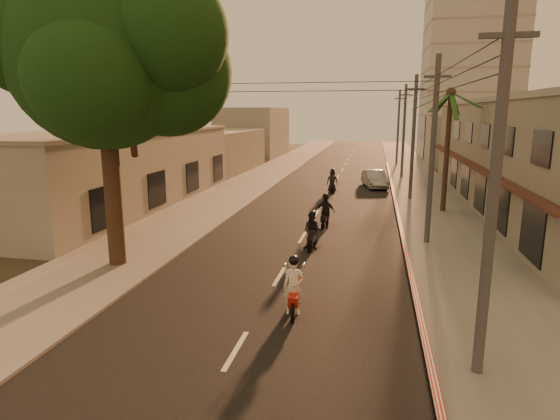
# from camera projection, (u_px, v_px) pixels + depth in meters

# --- Properties ---
(ground) EXTENTS (160.00, 160.00, 0.00)m
(ground) POSITION_uv_depth(u_px,v_px,m) (268.00, 296.00, 16.61)
(ground) COLOR #383023
(ground) RESTS_ON ground
(road) EXTENTS (10.00, 140.00, 0.02)m
(road) POSITION_uv_depth(u_px,v_px,m) (326.00, 197.00, 35.80)
(road) COLOR black
(road) RESTS_ON ground
(sidewalk_right) EXTENTS (5.00, 140.00, 0.12)m
(sidewalk_right) POSITION_uv_depth(u_px,v_px,m) (428.00, 200.00, 34.34)
(sidewalk_right) COLOR slate
(sidewalk_right) RESTS_ON ground
(sidewalk_left) EXTENTS (5.00, 140.00, 0.12)m
(sidewalk_left) POSITION_uv_depth(u_px,v_px,m) (232.00, 193.00, 37.24)
(sidewalk_left) COLOR slate
(sidewalk_left) RESTS_ON ground
(curb_stripe) EXTENTS (0.20, 60.00, 0.20)m
(curb_stripe) POSITION_uv_depth(u_px,v_px,m) (397.00, 212.00, 30.00)
(curb_stripe) COLOR red
(curb_stripe) RESTS_ON ground
(shophouse_row) EXTENTS (8.80, 34.20, 7.30)m
(shophouse_row) POSITION_uv_depth(u_px,v_px,m) (538.00, 155.00, 30.43)
(shophouse_row) COLOR gray
(shophouse_row) RESTS_ON ground
(left_building) EXTENTS (8.20, 24.20, 5.20)m
(left_building) POSITION_uv_depth(u_px,v_px,m) (115.00, 168.00, 32.21)
(left_building) COLOR #9B968C
(left_building) RESTS_ON ground
(distant_tower) EXTENTS (12.10, 12.10, 28.00)m
(distant_tower) POSITION_uv_depth(u_px,v_px,m) (471.00, 56.00, 64.37)
(distant_tower) COLOR #B7B5B2
(distant_tower) RESTS_ON ground
(broadleaf_tree) EXTENTS (9.60, 8.70, 12.10)m
(broadleaf_tree) POSITION_uv_depth(u_px,v_px,m) (114.00, 58.00, 18.21)
(broadleaf_tree) COLOR black
(broadleaf_tree) RESTS_ON ground
(palm_tree) EXTENTS (5.00, 5.00, 8.20)m
(palm_tree) POSITION_uv_depth(u_px,v_px,m) (451.00, 100.00, 28.95)
(palm_tree) COLOR black
(palm_tree) RESTS_ON ground
(utility_poles) EXTENTS (1.20, 48.26, 9.00)m
(utility_poles) POSITION_uv_depth(u_px,v_px,m) (415.00, 110.00, 33.26)
(utility_poles) COLOR #38383A
(utility_poles) RESTS_ON ground
(filler_right) EXTENTS (8.00, 14.00, 6.00)m
(filler_right) POSITION_uv_depth(u_px,v_px,m) (463.00, 141.00, 56.46)
(filler_right) COLOR #9B968C
(filler_right) RESTS_ON ground
(filler_left_near) EXTENTS (8.00, 14.00, 4.40)m
(filler_left_near) POSITION_uv_depth(u_px,v_px,m) (213.00, 151.00, 51.49)
(filler_left_near) COLOR #9B968C
(filler_left_near) RESTS_ON ground
(filler_left_far) EXTENTS (8.00, 14.00, 7.00)m
(filler_left_far) POSITION_uv_depth(u_px,v_px,m) (254.00, 132.00, 68.49)
(filler_left_far) COLOR #9B968C
(filler_left_far) RESTS_ON ground
(scooter_red) EXTENTS (0.85, 1.99, 1.96)m
(scooter_red) POSITION_uv_depth(u_px,v_px,m) (294.00, 288.00, 14.99)
(scooter_red) COLOR black
(scooter_red) RESTS_ON ground
(scooter_mid_a) EXTENTS (0.97, 1.91, 1.88)m
(scooter_mid_a) POSITION_uv_depth(u_px,v_px,m) (312.00, 232.00, 22.12)
(scooter_mid_a) COLOR black
(scooter_mid_a) RESTS_ON ground
(scooter_mid_b) EXTENTS (1.15, 2.00, 1.97)m
(scooter_mid_b) POSITION_uv_depth(u_px,v_px,m) (325.00, 212.00, 26.25)
(scooter_mid_b) COLOR black
(scooter_mid_b) RESTS_ON ground
(scooter_far_a) EXTENTS (1.06, 1.98, 1.96)m
(scooter_far_a) POSITION_uv_depth(u_px,v_px,m) (332.00, 182.00, 37.76)
(scooter_far_a) COLOR black
(scooter_far_a) RESTS_ON ground
(parked_car) EXTENTS (3.40, 5.15, 1.49)m
(parked_car) POSITION_uv_depth(u_px,v_px,m) (375.00, 179.00, 40.34)
(parked_car) COLOR gray
(parked_car) RESTS_ON ground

